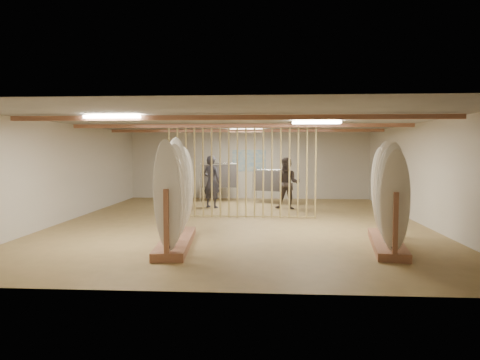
# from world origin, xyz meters

# --- Properties ---
(floor) EXTENTS (12.00, 12.00, 0.00)m
(floor) POSITION_xyz_m (0.00, 0.00, 0.00)
(floor) COLOR #997C4A
(floor) RESTS_ON ground
(ceiling) EXTENTS (12.00, 12.00, 0.00)m
(ceiling) POSITION_xyz_m (0.00, 0.00, 2.80)
(ceiling) COLOR gray
(ceiling) RESTS_ON ground
(wall_back) EXTENTS (12.00, 0.00, 12.00)m
(wall_back) POSITION_xyz_m (0.00, 6.00, 1.40)
(wall_back) COLOR beige
(wall_back) RESTS_ON ground
(wall_front) EXTENTS (12.00, 0.00, 12.00)m
(wall_front) POSITION_xyz_m (0.00, -6.00, 1.40)
(wall_front) COLOR beige
(wall_front) RESTS_ON ground
(wall_left) EXTENTS (0.00, 12.00, 12.00)m
(wall_left) POSITION_xyz_m (-5.00, 0.00, 1.40)
(wall_left) COLOR beige
(wall_left) RESTS_ON ground
(wall_right) EXTENTS (0.00, 12.00, 12.00)m
(wall_right) POSITION_xyz_m (5.00, 0.00, 1.40)
(wall_right) COLOR beige
(wall_right) RESTS_ON ground
(ceiling_slats) EXTENTS (9.50, 6.12, 0.10)m
(ceiling_slats) POSITION_xyz_m (0.00, 0.00, 2.72)
(ceiling_slats) COLOR #9B6246
(ceiling_slats) RESTS_ON ground
(light_panels) EXTENTS (1.20, 0.35, 0.06)m
(light_panels) POSITION_xyz_m (0.00, 0.00, 2.74)
(light_panels) COLOR white
(light_panels) RESTS_ON ground
(bamboo_partition) EXTENTS (4.45, 0.05, 2.78)m
(bamboo_partition) POSITION_xyz_m (0.00, 0.80, 1.40)
(bamboo_partition) COLOR #A68F50
(bamboo_partition) RESTS_ON ground
(poster) EXTENTS (1.40, 0.03, 0.90)m
(poster) POSITION_xyz_m (0.00, 5.98, 1.60)
(poster) COLOR teal
(poster) RESTS_ON ground
(rack_left) EXTENTS (0.85, 2.81, 2.23)m
(rack_left) POSITION_xyz_m (-1.17, -3.09, 0.76)
(rack_left) COLOR #9B6246
(rack_left) RESTS_ON floor
(rack_right) EXTENTS (1.00, 2.72, 2.14)m
(rack_right) POSITION_xyz_m (3.28, -2.91, 0.73)
(rack_right) COLOR #9B6246
(rack_right) RESTS_ON floor
(clothing_rack_a) EXTENTS (1.45, 0.56, 1.57)m
(clothing_rack_a) POSITION_xyz_m (-1.13, 4.77, 1.02)
(clothing_rack_a) COLOR silver
(clothing_rack_a) RESTS_ON floor
(clothing_rack_b) EXTENTS (1.20, 0.71, 1.34)m
(clothing_rack_b) POSITION_xyz_m (0.87, 4.27, 0.87)
(clothing_rack_b) COLOR silver
(clothing_rack_b) RESTS_ON floor
(shopper_a) EXTENTS (0.92, 0.81, 2.10)m
(shopper_a) POSITION_xyz_m (-1.20, 2.98, 1.05)
(shopper_a) COLOR #2D2B34
(shopper_a) RESTS_ON floor
(shopper_b) EXTENTS (1.12, 0.95, 2.02)m
(shopper_b) POSITION_xyz_m (1.47, 2.79, 1.01)
(shopper_b) COLOR #322A27
(shopper_b) RESTS_ON floor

